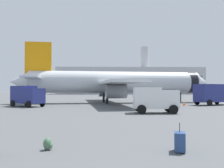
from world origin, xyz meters
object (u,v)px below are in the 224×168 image
object	(u,v)px
service_truck	(27,95)
traveller_backpack	(48,144)
airplane_at_gate	(115,82)
rolling_suitcase	(180,142)
safety_cone_mid	(145,100)
safety_cone_far	(184,103)
fuel_truck	(213,93)
cargo_van	(155,99)

from	to	relation	value
service_truck	traveller_backpack	xyz separation A→B (m)	(8.46, -24.80, -1.37)
airplane_at_gate	rolling_suitcase	xyz separation A→B (m)	(0.93, -34.52, -3.27)
safety_cone_mid	safety_cone_far	bearing A→B (deg)	-68.83
traveller_backpack	safety_cone_far	bearing A→B (deg)	62.10
airplane_at_gate	rolling_suitcase	size ratio (longest dim) A/B	32.51
rolling_suitcase	traveller_backpack	size ratio (longest dim) A/B	2.29
airplane_at_gate	fuel_truck	world-z (taller)	airplane_at_gate
service_truck	safety_cone_far	bearing A→B (deg)	5.01
safety_cone_mid	safety_cone_far	xyz separation A→B (m)	(4.07, -10.52, -0.06)
fuel_truck	rolling_suitcase	size ratio (longest dim) A/B	5.87
safety_cone_far	service_truck	bearing A→B (deg)	-174.99
cargo_van	traveller_backpack	distance (m)	16.74
rolling_suitcase	safety_cone_far	bearing A→B (deg)	71.54
cargo_van	airplane_at_gate	bearing A→B (deg)	99.48
cargo_van	safety_cone_far	distance (m)	13.67
airplane_at_gate	service_truck	size ratio (longest dim) A/B	6.90
airplane_at_gate	traveller_backpack	size ratio (longest dim) A/B	74.51
airplane_at_gate	cargo_van	size ratio (longest dim) A/B	8.01
service_truck	cargo_van	xyz separation A→B (m)	(15.80, -9.80, -0.16)
airplane_at_gate	rolling_suitcase	distance (m)	34.69
rolling_suitcase	fuel_truck	bearing A→B (deg)	63.77
airplane_at_gate	service_truck	world-z (taller)	airplane_at_gate
safety_cone_far	rolling_suitcase	bearing A→B (deg)	-108.46
fuel_truck	cargo_van	size ratio (longest dim) A/B	1.45
safety_cone_mid	rolling_suitcase	distance (m)	38.08
cargo_van	traveller_backpack	xyz separation A→B (m)	(-7.34, -15.00, -1.22)
safety_cone_mid	safety_cone_far	size ratio (longest dim) A/B	1.19
service_truck	safety_cone_mid	size ratio (longest dim) A/B	7.26
safety_cone_far	rolling_suitcase	xyz separation A→B (m)	(-9.09, -27.23, 0.09)
service_truck	cargo_van	bearing A→B (deg)	-31.80
service_truck	fuel_truck	xyz separation A→B (m)	(27.38, 2.83, 0.16)
safety_cone_far	rolling_suitcase	world-z (taller)	rolling_suitcase
fuel_truck	safety_cone_mid	size ratio (longest dim) A/B	9.04
airplane_at_gate	service_truck	xyz separation A→B (m)	(-12.61, -9.27, -2.05)
traveller_backpack	rolling_suitcase	bearing A→B (deg)	-5.06
cargo_van	rolling_suitcase	world-z (taller)	cargo_van
fuel_truck	traveller_backpack	world-z (taller)	fuel_truck
fuel_truck	safety_cone_far	xyz separation A→B (m)	(-4.75, -0.84, -1.48)
fuel_truck	rolling_suitcase	world-z (taller)	fuel_truck
cargo_van	safety_cone_mid	bearing A→B (deg)	82.94
service_truck	safety_cone_mid	distance (m)	22.41
cargo_van	traveller_backpack	bearing A→B (deg)	-116.08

